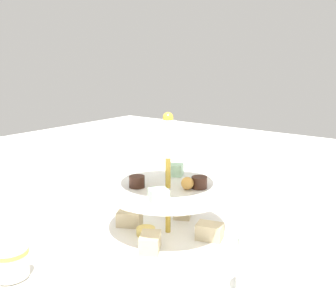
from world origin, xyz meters
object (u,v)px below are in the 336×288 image
teacup_with_saucer (10,265)px  butter_knife_right (19,220)px  water_glass_mid_back (258,270)px  butter_knife_left (301,211)px  tiered_serving_stand (168,200)px  water_glass_tall_right (143,166)px

teacup_with_saucer → butter_knife_right: size_ratio=0.53×
teacup_with_saucer → butter_knife_right: teacup_with_saucer is taller
teacup_with_saucer → water_glass_mid_back: water_glass_mid_back is taller
teacup_with_saucer → butter_knife_left: size_ratio=0.53×
tiered_serving_stand → water_glass_mid_back: bearing=67.7°
tiered_serving_stand → butter_knife_left: 0.34m
butter_knife_left → water_glass_tall_right: bearing=44.6°
butter_knife_right → water_glass_mid_back: 0.54m
water_glass_tall_right → teacup_with_saucer: 0.47m
butter_knife_right → teacup_with_saucer: bearing=25.0°
butter_knife_right → water_glass_tall_right: bearing=135.1°
water_glass_tall_right → teacup_with_saucer: water_glass_tall_right is taller
butter_knife_right → water_glass_mid_back: size_ratio=1.72×
water_glass_tall_right → water_glass_mid_back: size_ratio=1.40×
teacup_with_saucer → butter_knife_right: bearing=-125.8°
butter_knife_right → water_glass_mid_back: (-0.03, 0.53, 0.05)m
butter_knife_left → water_glass_mid_back: water_glass_mid_back is taller
water_glass_mid_back → water_glass_tall_right: bearing=-121.5°
teacup_with_saucer → tiered_serving_stand: bearing=159.2°
water_glass_tall_right → teacup_with_saucer: bearing=13.8°
tiered_serving_stand → water_glass_tall_right: 0.28m
water_glass_tall_right → butter_knife_right: water_glass_tall_right is taller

